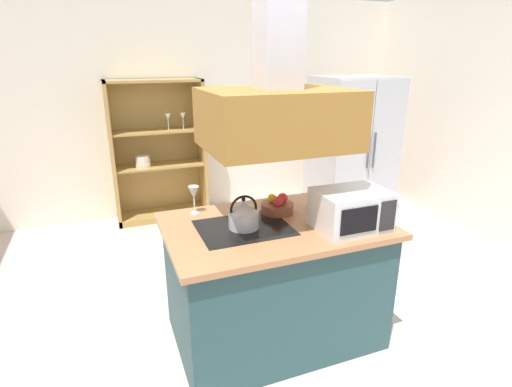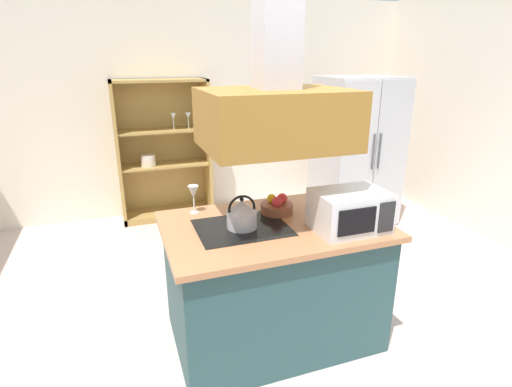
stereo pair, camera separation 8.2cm
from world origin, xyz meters
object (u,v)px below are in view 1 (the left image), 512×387
at_px(dish_cabinet, 158,159).
at_px(cutting_board, 334,207).
at_px(fruit_bowl, 278,206).
at_px(kettle, 244,214).
at_px(microwave, 351,210).
at_px(wine_glass_on_counter, 194,194).
at_px(refrigerator, 351,151).

distance_m(dish_cabinet, cutting_board, 2.75).
xyz_separation_m(dish_cabinet, fruit_bowl, (0.50, -2.50, 0.19)).
relative_size(kettle, fruit_bowl, 0.96).
bearing_deg(kettle, microwave, -21.56).
height_order(dish_cabinet, fruit_bowl, dish_cabinet).
bearing_deg(fruit_bowl, kettle, -151.86).
height_order(kettle, microwave, microwave).
bearing_deg(dish_cabinet, fruit_bowl, -78.72).
distance_m(kettle, fruit_bowl, 0.36).
bearing_deg(dish_cabinet, microwave, -74.23).
relative_size(wine_glass_on_counter, fruit_bowl, 0.88).
bearing_deg(kettle, cutting_board, 6.94).
bearing_deg(fruit_bowl, microwave, -52.45).
bearing_deg(wine_glass_on_counter, dish_cabinet, 88.40).
xyz_separation_m(wine_glass_on_counter, fruit_bowl, (0.56, -0.20, -0.10)).
bearing_deg(refrigerator, kettle, -138.99).
relative_size(kettle, wine_glass_on_counter, 1.09).
xyz_separation_m(cutting_board, wine_glass_on_counter, (-0.98, 0.28, 0.14)).
xyz_separation_m(cutting_board, fruit_bowl, (-0.42, 0.08, 0.04)).
xyz_separation_m(microwave, fruit_bowl, (-0.33, 0.43, -0.08)).
height_order(cutting_board, wine_glass_on_counter, wine_glass_on_counter).
height_order(microwave, fruit_bowl, microwave).
relative_size(cutting_board, wine_glass_on_counter, 1.65).
height_order(dish_cabinet, kettle, dish_cabinet).
bearing_deg(fruit_bowl, dish_cabinet, 101.28).
distance_m(refrigerator, fruit_bowl, 2.32).
bearing_deg(cutting_board, microwave, -105.02).
relative_size(dish_cabinet, cutting_board, 5.06).
distance_m(cutting_board, microwave, 0.38).
xyz_separation_m(refrigerator, cutting_board, (-1.27, -1.66, 0.03)).
xyz_separation_m(dish_cabinet, kettle, (0.18, -2.67, 0.24)).
bearing_deg(dish_cabinet, kettle, -86.15).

